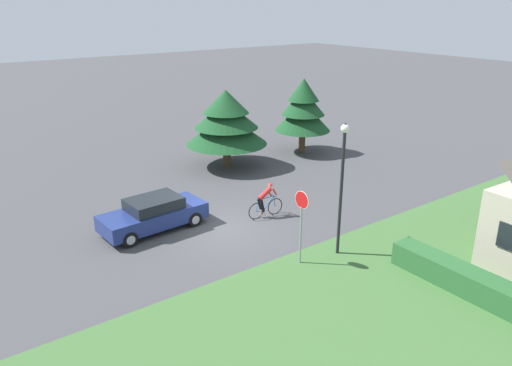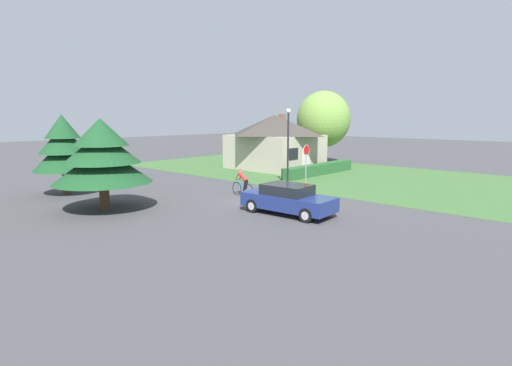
# 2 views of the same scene
# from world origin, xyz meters

# --- Properties ---
(ground_plane) EXTENTS (140.00, 140.00, 0.00)m
(ground_plane) POSITION_xyz_m (0.00, 0.00, 0.00)
(ground_plane) COLOR #424244
(grass_verge_right) EXTENTS (16.00, 36.00, 0.01)m
(grass_verge_right) POSITION_xyz_m (11.47, 4.00, 0.01)
(grass_verge_right) COLOR #3D6633
(grass_verge_right) RESTS_ON ground
(cottage_house) EXTENTS (6.83, 7.76, 4.80)m
(cottage_house) POSITION_xyz_m (11.18, 9.10, 2.44)
(cottage_house) COLOR #B2A893
(cottage_house) RESTS_ON ground
(hedge_row) EXTENTS (8.52, 0.90, 0.84)m
(hedge_row) POSITION_xyz_m (10.47, 3.90, 0.42)
(hedge_row) COLOR #285B2D
(hedge_row) RESTS_ON ground
(sedan_left_lane) EXTENTS (2.04, 4.49, 1.40)m
(sedan_left_lane) POSITION_xyz_m (-1.59, -2.30, 0.70)
(sedan_left_lane) COLOR navy
(sedan_left_lane) RESTS_ON ground
(cyclist) EXTENTS (0.44, 1.78, 1.56)m
(cyclist) POSITION_xyz_m (0.11, 2.29, 0.74)
(cyclist) COLOR black
(cyclist) RESTS_ON ground
(stop_sign) EXTENTS (0.66, 0.07, 2.82)m
(stop_sign) POSITION_xyz_m (4.19, 0.78, 1.97)
(stop_sign) COLOR gray
(stop_sign) RESTS_ON ground
(street_lamp) EXTENTS (0.31, 0.31, 5.10)m
(street_lamp) POSITION_xyz_m (4.47, 2.43, 3.26)
(street_lamp) COLOR black
(street_lamp) RESTS_ON ground
(conifer_tall_near) EXTENTS (4.64, 4.64, 4.45)m
(conifer_tall_near) POSITION_xyz_m (-6.95, 4.85, 2.68)
(conifer_tall_near) COLOR #4C3823
(conifer_tall_near) RESTS_ON ground
(conifer_tall_far) EXTENTS (3.44, 3.44, 4.66)m
(conifer_tall_far) POSITION_xyz_m (-6.54, 10.25, 2.80)
(conifer_tall_far) COLOR #4C3823
(conifer_tall_far) RESTS_ON ground
(deciduous_tree_right) EXTENTS (5.14, 5.14, 6.99)m
(deciduous_tree_right) POSITION_xyz_m (17.09, 7.91, 4.29)
(deciduous_tree_right) COLOR #4C3823
(deciduous_tree_right) RESTS_ON ground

